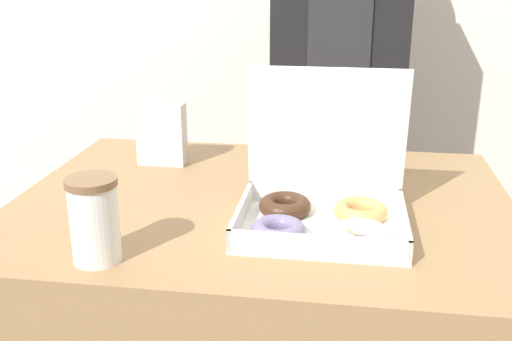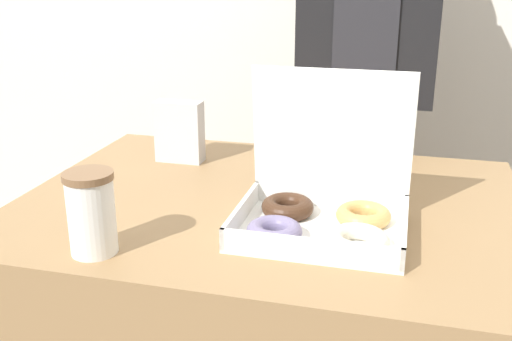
{
  "view_description": "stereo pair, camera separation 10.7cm",
  "coord_description": "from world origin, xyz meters",
  "px_view_note": "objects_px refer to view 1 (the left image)",
  "views": [
    {
      "loc": [
        0.16,
        -1.14,
        1.18
      ],
      "look_at": [
        0.01,
        -0.14,
        0.83
      ],
      "focal_mm": 42.0,
      "sensor_mm": 36.0,
      "label": 1
    },
    {
      "loc": [
        0.26,
        -1.12,
        1.18
      ],
      "look_at": [
        0.01,
        -0.14,
        0.83
      ],
      "focal_mm": 42.0,
      "sensor_mm": 36.0,
      "label": 2
    }
  ],
  "objects_px": {
    "donut_box": "(322,205)",
    "person_customer": "(339,65)",
    "napkin_holder": "(162,134)",
    "coffee_cup": "(94,220)"
  },
  "relations": [
    {
      "from": "donut_box",
      "to": "person_customer",
      "type": "xyz_separation_m",
      "value": [
        0.01,
        0.71,
        0.14
      ]
    },
    {
      "from": "person_customer",
      "to": "napkin_holder",
      "type": "bearing_deg",
      "value": -135.41
    },
    {
      "from": "donut_box",
      "to": "coffee_cup",
      "type": "relative_size",
      "value": 2.12
    },
    {
      "from": "napkin_holder",
      "to": "person_customer",
      "type": "height_order",
      "value": "person_customer"
    },
    {
      "from": "coffee_cup",
      "to": "person_customer",
      "type": "distance_m",
      "value": 0.98
    },
    {
      "from": "coffee_cup",
      "to": "napkin_holder",
      "type": "xyz_separation_m",
      "value": [
        -0.04,
        0.5,
        0.0
      ]
    },
    {
      "from": "donut_box",
      "to": "person_customer",
      "type": "height_order",
      "value": "person_customer"
    },
    {
      "from": "donut_box",
      "to": "coffee_cup",
      "type": "bearing_deg",
      "value": -152.45
    },
    {
      "from": "coffee_cup",
      "to": "person_customer",
      "type": "xyz_separation_m",
      "value": [
        0.37,
        0.9,
        0.11
      ]
    },
    {
      "from": "coffee_cup",
      "to": "napkin_holder",
      "type": "height_order",
      "value": "napkin_holder"
    }
  ]
}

